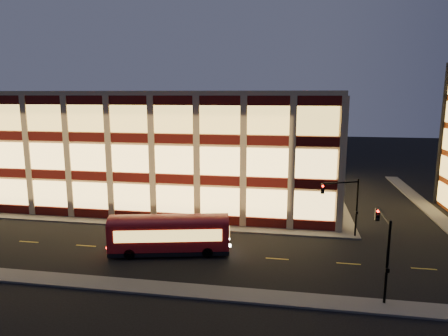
# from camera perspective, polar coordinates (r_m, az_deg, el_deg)

# --- Properties ---
(ground) EXTENTS (200.00, 200.00, 0.00)m
(ground) POSITION_cam_1_polar(r_m,az_deg,el_deg) (44.89, -13.15, -8.15)
(ground) COLOR black
(ground) RESTS_ON ground
(sidewalk_office_south) EXTENTS (54.00, 2.00, 0.15)m
(sidewalk_office_south) POSITION_cam_1_polar(r_m,az_deg,el_deg) (46.93, -16.09, -7.36)
(sidewalk_office_south) COLOR #514F4C
(sidewalk_office_south) RESTS_ON ground
(sidewalk_office_east) EXTENTS (2.00, 30.00, 0.15)m
(sidewalk_office_east) POSITION_cam_1_polar(r_m,az_deg,el_deg) (58.13, 15.43, -3.88)
(sidewalk_office_east) COLOR #514F4C
(sidewalk_office_east) RESTS_ON ground
(sidewalk_tower_west) EXTENTS (2.00, 30.00, 0.15)m
(sidewalk_tower_west) POSITION_cam_1_polar(r_m,az_deg,el_deg) (60.28, 25.91, -4.06)
(sidewalk_tower_west) COLOR #514F4C
(sidewalk_tower_west) RESTS_ON ground
(sidewalk_near) EXTENTS (100.00, 2.00, 0.15)m
(sidewalk_near) POSITION_cam_1_polar(r_m,az_deg,el_deg) (34.14, -21.86, -14.65)
(sidewalk_near) COLOR #514F4C
(sidewalk_near) RESTS_ON ground
(office_building) EXTENTS (50.45, 30.45, 14.50)m
(office_building) POSITION_cam_1_polar(r_m,az_deg,el_deg) (59.80, -9.77, 3.75)
(office_building) COLOR tan
(office_building) RESTS_ON ground
(traffic_signal_far) EXTENTS (3.79, 1.87, 6.00)m
(traffic_signal_far) POSITION_cam_1_polar(r_m,az_deg,el_deg) (40.92, 16.84, -4.15)
(traffic_signal_far) COLOR black
(traffic_signal_far) RESTS_ON ground
(traffic_signal_near) EXTENTS (0.32, 4.45, 6.00)m
(traffic_signal_near) POSITION_cam_1_polar(r_m,az_deg,el_deg) (30.50, 21.84, -9.48)
(traffic_signal_near) COLOR black
(traffic_signal_near) RESTS_ON ground
(trolley_bus) EXTENTS (10.90, 4.90, 3.58)m
(trolley_bus) POSITION_cam_1_polar(r_m,az_deg,el_deg) (36.48, -7.81, -9.07)
(trolley_bus) COLOR #94080D
(trolley_bus) RESTS_ON ground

